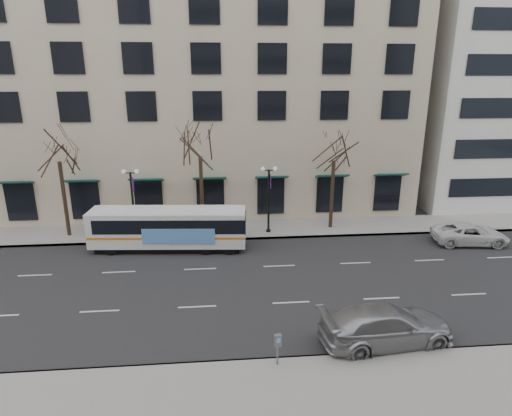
{
  "coord_description": "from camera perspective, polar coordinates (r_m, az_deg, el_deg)",
  "views": [
    {
      "loc": [
        1.33,
        -22.39,
        11.67
      ],
      "look_at": [
        3.5,
        2.05,
        4.0
      ],
      "focal_mm": 30.0,
      "sensor_mm": 36.0,
      "label": 1
    }
  ],
  "objects": [
    {
      "name": "sidewalk_far",
      "position": [
        33.66,
        1.5,
        -2.79
      ],
      "size": [
        80.0,
        4.0,
        0.15
      ],
      "primitive_type": "cube",
      "color": "gray",
      "rests_on": "ground"
    },
    {
      "name": "pay_station",
      "position": [
        18.39,
        2.91,
        -17.54
      ],
      "size": [
        0.33,
        0.25,
        1.39
      ],
      "rotation": [
        0.0,
        0.0,
        0.22
      ],
      "color": "slate",
      "rests_on": "sidewalk_near"
    },
    {
      "name": "city_bus",
      "position": [
        30.14,
        -11.48,
        -2.56
      ],
      "size": [
        10.85,
        3.19,
        2.9
      ],
      "rotation": [
        0.0,
        0.0,
        -0.08
      ],
      "color": "white",
      "rests_on": "ground"
    },
    {
      "name": "building_hotel",
      "position": [
        43.52,
        -9.93,
        17.55
      ],
      "size": [
        40.0,
        20.0,
        24.0
      ],
      "primitive_type": "cube",
      "color": "beige",
      "rests_on": "ground"
    },
    {
      "name": "ground",
      "position": [
        25.28,
        -7.63,
        -10.3
      ],
      "size": [
        160.0,
        160.0,
        0.0
      ],
      "primitive_type": "plane",
      "color": "black",
      "rests_on": "ground"
    },
    {
      "name": "tree_far_left",
      "position": [
        33.55,
        -24.95,
        7.23
      ],
      "size": [
        3.6,
        3.6,
        8.34
      ],
      "color": "black",
      "rests_on": "ground"
    },
    {
      "name": "lamp_post_left",
      "position": [
        32.43,
        -16.12,
        1.05
      ],
      "size": [
        1.22,
        0.45,
        5.21
      ],
      "color": "black",
      "rests_on": "ground"
    },
    {
      "name": "tree_far_right",
      "position": [
        32.8,
        10.43,
        7.87
      ],
      "size": [
        3.6,
        3.6,
        8.06
      ],
      "color": "black",
      "rests_on": "ground"
    },
    {
      "name": "white_pickup",
      "position": [
        34.4,
        26.64,
        -3.11
      ],
      "size": [
        5.45,
        2.98,
        1.45
      ],
      "primitive_type": "imported",
      "rotation": [
        0.0,
        0.0,
        1.46
      ],
      "color": "silver",
      "rests_on": "ground"
    },
    {
      "name": "tree_far_mid",
      "position": [
        31.58,
        -7.51,
        8.54
      ],
      "size": [
        3.6,
        3.6,
        8.55
      ],
      "color": "black",
      "rests_on": "ground"
    },
    {
      "name": "silver_car",
      "position": [
        20.79,
        17.0,
        -14.74
      ],
      "size": [
        6.31,
        3.11,
        1.77
      ],
      "primitive_type": "imported",
      "rotation": [
        0.0,
        0.0,
        1.68
      ],
      "color": "#A7A8AF",
      "rests_on": "ground"
    },
    {
      "name": "lamp_post_right",
      "position": [
        32.02,
        1.72,
        1.54
      ],
      "size": [
        1.22,
        0.45,
        5.21
      ],
      "color": "black",
      "rests_on": "ground"
    }
  ]
}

